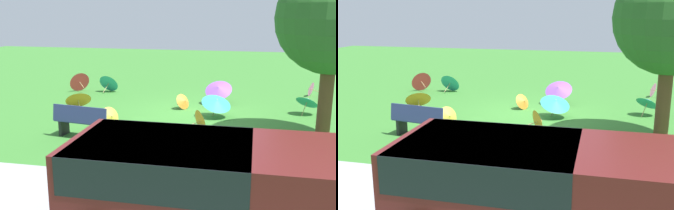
% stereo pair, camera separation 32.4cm
% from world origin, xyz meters
% --- Properties ---
extents(ground, '(40.00, 40.00, 0.00)m').
position_xyz_m(ground, '(0.00, 0.00, 0.00)').
color(ground, '#387A2D').
extents(van_dark, '(4.61, 2.13, 1.53)m').
position_xyz_m(van_dark, '(-1.42, 7.26, 0.91)').
color(van_dark, '#591919').
rests_on(van_dark, ground).
extents(park_bench, '(1.65, 0.70, 0.90)m').
position_xyz_m(park_bench, '(2.53, 3.02, 0.47)').
color(park_bench, navy).
rests_on(park_bench, ground).
extents(shade_tree, '(2.87, 2.87, 4.61)m').
position_xyz_m(shade_tree, '(-3.79, 1.69, 3.15)').
color(shade_tree, brown).
rests_on(shade_tree, ground).
extents(parasol_teal_0, '(1.30, 1.29, 0.79)m').
position_xyz_m(parasol_teal_0, '(-0.79, 0.19, 0.51)').
color(parasol_teal_0, tan).
rests_on(parasol_teal_0, ground).
extents(parasol_orange_1, '(0.74, 0.71, 0.68)m').
position_xyz_m(parasol_orange_1, '(-0.56, 1.89, 0.34)').
color(parasol_orange_1, tan).
rests_on(parasol_orange_1, ground).
extents(parasol_purple_0, '(1.08, 1.02, 0.94)m').
position_xyz_m(parasol_purple_0, '(-0.69, -1.51, 0.60)').
color(parasol_purple_0, tan).
rests_on(parasol_purple_0, ground).
extents(parasol_teal_1, '(0.90, 0.87, 0.77)m').
position_xyz_m(parasol_teal_1, '(3.95, -2.95, 0.39)').
color(parasol_teal_1, tan).
rests_on(parasol_teal_1, ground).
extents(parasol_yellow_1, '(0.63, 0.70, 0.62)m').
position_xyz_m(parasol_yellow_1, '(2.14, 1.89, 0.31)').
color(parasol_yellow_1, tan).
rests_on(parasol_yellow_1, ground).
extents(parasol_red_1, '(0.90, 0.90, 0.84)m').
position_xyz_m(parasol_red_1, '(5.23, -2.79, 0.42)').
color(parasol_red_1, tan).
rests_on(parasol_red_1, ground).
extents(parasol_orange_3, '(1.11, 1.07, 0.82)m').
position_xyz_m(parasol_orange_3, '(3.83, 0.41, 0.47)').
color(parasol_orange_3, tan).
rests_on(parasol_orange_3, ground).
extents(parasol_pink_0, '(0.59, 0.60, 0.57)m').
position_xyz_m(parasol_pink_0, '(-4.10, -3.80, 0.29)').
color(parasol_pink_0, tan).
rests_on(parasol_pink_0, ground).
extents(parasol_teal_3, '(0.97, 0.96, 0.74)m').
position_xyz_m(parasol_teal_3, '(-3.67, -0.82, 0.46)').
color(parasol_teal_3, tan).
rests_on(parasol_teal_3, ground).
extents(parasol_orange_4, '(0.61, 0.68, 0.55)m').
position_xyz_m(parasol_orange_4, '(0.41, -0.67, 0.28)').
color(parasol_orange_4, tan).
rests_on(parasol_orange_4, ground).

